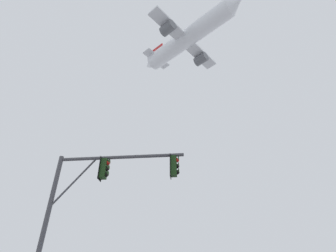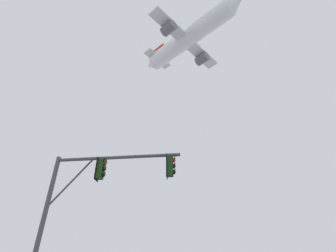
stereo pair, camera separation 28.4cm
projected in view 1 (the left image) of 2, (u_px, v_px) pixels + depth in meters
name	position (u px, v px, depth m)	size (l,w,h in m)	color
signal_pole_near	(97.00, 190.00, 10.79)	(5.71, 0.90, 6.54)	#4C4C51
airplane	(187.00, 38.00, 62.24)	(23.72, 22.88, 8.00)	white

